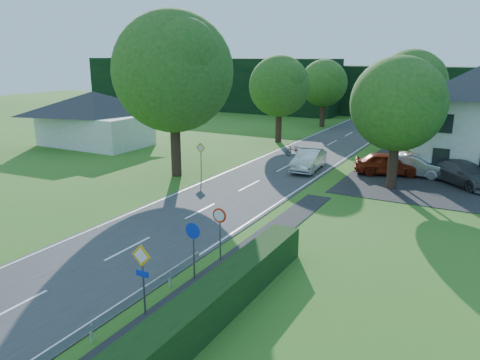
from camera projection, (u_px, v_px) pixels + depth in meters
The scene contains 25 objects.
road at pixel (219, 202), 28.12m from camera, with size 7.00×80.00×0.04m, color #333335.
parking_pad at pixel (455, 178), 33.61m from camera, with size 14.00×16.00×0.04m, color black.
line_edge_left at pixel (175, 194), 29.61m from camera, with size 0.12×80.00×0.01m, color white.
line_edge_right at pixel (268, 210), 26.61m from camera, with size 0.12×80.00×0.01m, color white.
line_centre at pixel (219, 201), 28.11m from camera, with size 0.12×80.00×0.01m, color white, non-canonical shape.
tree_main at pixel (174, 95), 32.77m from camera, with size 9.40×9.40×11.64m, color #1D4E17, non-canonical shape.
tree_left_far at pixel (279, 99), 46.28m from camera, with size 7.00×7.00×8.58m, color #1D4E17, non-canonical shape.
tree_right_far at pixel (409, 101), 42.37m from camera, with size 7.40×7.40×9.09m, color #1D4E17, non-canonical shape.
tree_left_back at pixel (323, 94), 56.29m from camera, with size 6.60×6.60×8.07m, color #1D4E17, non-canonical shape.
tree_right_back at pixel (412, 101), 49.82m from camera, with size 6.20×6.20×7.56m, color #1D4E17, non-canonical shape.
tree_right_mid at pixel (396, 124), 29.87m from camera, with size 7.00×7.00×8.58m, color #1D4E17, non-canonical shape.
treeline_left at pixel (204, 84), 75.63m from camera, with size 44.00×6.00×8.00m, color black.
treeline_right at pixel (447, 94), 62.54m from camera, with size 30.00×5.00×7.00m, color black.
bungalow_left at pixel (94, 117), 45.12m from camera, with size 11.00×6.50×5.20m.
streetlight at pixel (396, 117), 31.73m from camera, with size 2.03×0.18×8.00m.
sign_priority_right at pixel (142, 267), 15.47m from camera, with size 0.78×0.09×2.59m.
sign_roundabout at pixel (193, 240), 18.05m from camera, with size 0.64×0.08×2.37m.
sign_speed_limit at pixel (220, 222), 19.72m from camera, with size 0.64×0.11×2.37m.
sign_priority_left at pixel (201, 152), 33.97m from camera, with size 0.78×0.09×2.44m.
moving_car at pixel (309, 160), 35.55m from camera, with size 1.65×4.72×1.56m, color silver.
motorcycle at pixel (294, 149), 41.04m from camera, with size 0.66×1.88×0.99m, color black.
parked_car_red at pixel (388, 164), 34.27m from camera, with size 1.92×4.77×1.63m, color maroon.
parked_car_silver_a at pixel (414, 165), 33.95m from camera, with size 1.66×4.75×1.57m, color #ACAEB1.
parked_car_grey at pixel (464, 173), 31.57m from camera, with size 2.20×5.42×1.57m, color #4A4A4E.
parasol at pixel (411, 164), 33.49m from camera, with size 2.06×2.10×1.89m, color #AF2A0E.
Camera 1 is at (13.93, -2.94, 8.60)m, focal length 35.00 mm.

